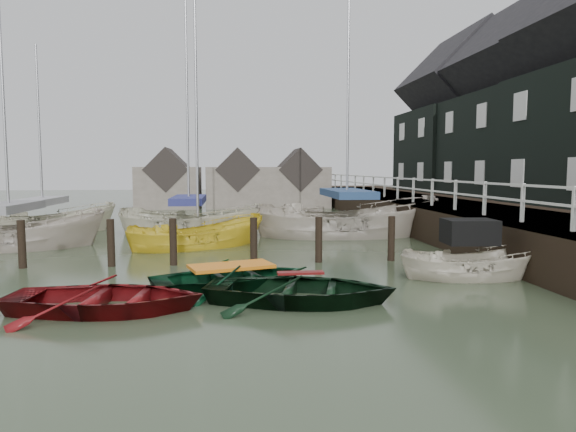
{
  "coord_description": "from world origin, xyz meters",
  "views": [
    {
      "loc": [
        0.54,
        -12.43,
        2.87
      ],
      "look_at": [
        2.3,
        3.43,
        1.4
      ],
      "focal_mm": 32.0,
      "sensor_mm": 36.0,
      "label": 1
    }
  ],
  "objects": [
    {
      "name": "sailboat_e",
      "position": [
        -7.81,
        11.36,
        0.06
      ],
      "size": [
        6.65,
        4.38,
        9.44
      ],
      "rotation": [
        0.0,
        0.0,
        1.93
      ],
      "color": "beige",
      "rests_on": "ground"
    },
    {
      "name": "mooring_pilings",
      "position": [
        -1.11,
        3.0,
        0.5
      ],
      "size": [
        13.72,
        0.22,
        1.8
      ],
      "color": "black",
      "rests_on": "ground"
    },
    {
      "name": "rowboat_green",
      "position": [
        0.52,
        -0.18,
        0.0
      ],
      "size": [
        4.44,
        3.73,
        0.79
      ],
      "primitive_type": "imported",
      "rotation": [
        0.0,
        0.0,
        1.88
      ],
      "color": "black",
      "rests_on": "ground"
    },
    {
      "name": "far_sheds",
      "position": [
        0.83,
        26.0,
        1.86
      ],
      "size": [
        14.0,
        4.08,
        4.39
      ],
      "color": "#665B51",
      "rests_on": "ground"
    },
    {
      "name": "motorboat",
      "position": [
        6.8,
        0.25,
        0.12
      ],
      "size": [
        3.89,
        1.71,
        2.27
      ],
      "rotation": [
        0.0,
        0.0,
        1.49
      ],
      "color": "beige",
      "rests_on": "ground"
    },
    {
      "name": "pier",
      "position": [
        9.48,
        10.0,
        0.71
      ],
      "size": [
        3.04,
        32.0,
        2.7
      ],
      "color": "black",
      "rests_on": "ground"
    },
    {
      "name": "sailboat_a",
      "position": [
        -7.39,
        6.85,
        0.06
      ],
      "size": [
        6.89,
        3.89,
        10.76
      ],
      "rotation": [
        0.0,
        0.0,
        1.81
      ],
      "color": "#B8AB9D",
      "rests_on": "ground"
    },
    {
      "name": "ground",
      "position": [
        0.0,
        0.0,
        0.0
      ],
      "size": [
        120.0,
        120.0,
        0.0
      ],
      "primitive_type": "plane",
      "color": "#2F3C26",
      "rests_on": "ground"
    },
    {
      "name": "sailboat_d",
      "position": [
        5.45,
        9.02,
        0.06
      ],
      "size": [
        8.09,
        3.16,
        12.42
      ],
      "rotation": [
        0.0,
        0.0,
        1.55
      ],
      "color": "#BDB2A2",
      "rests_on": "ground"
    },
    {
      "name": "sailboat_b",
      "position": [
        -1.29,
        9.98,
        0.06
      ],
      "size": [
        7.12,
        4.57,
        11.44
      ],
      "rotation": [
        0.0,
        0.0,
        1.23
      ],
      "color": "beige",
      "rests_on": "ground"
    },
    {
      "name": "rowboat_dkgreen",
      "position": [
        2.0,
        -1.68,
        0.0
      ],
      "size": [
        4.65,
        3.78,
        0.85
      ],
      "primitive_type": "imported",
      "rotation": [
        0.0,
        0.0,
        1.34
      ],
      "color": "black",
      "rests_on": "ground"
    },
    {
      "name": "sailboat_c",
      "position": [
        -0.69,
        6.57,
        0.02
      ],
      "size": [
        5.66,
        4.03,
        10.31
      ],
      "rotation": [
        0.0,
        0.0,
        2.0
      ],
      "color": "gold",
      "rests_on": "ground"
    },
    {
      "name": "land_strip",
      "position": [
        15.0,
        10.0,
        0.0
      ],
      "size": [
        14.0,
        38.0,
        1.5
      ],
      "primitive_type": "cube",
      "color": "black",
      "rests_on": "ground"
    },
    {
      "name": "quay_houses",
      "position": [
        14.99,
        8.66,
        5.68
      ],
      "size": [
        6.52,
        28.14,
        10.01
      ],
      "color": "black",
      "rests_on": "ground"
    },
    {
      "name": "rowboat_red",
      "position": [
        -2.0,
        -1.94,
        0.0
      ],
      "size": [
        4.2,
        3.2,
        0.81
      ],
      "primitive_type": "imported",
      "rotation": [
        0.0,
        0.0,
        1.47
      ],
      "color": "#620E10",
      "rests_on": "ground"
    }
  ]
}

